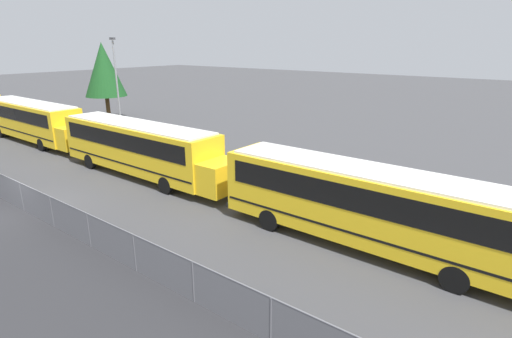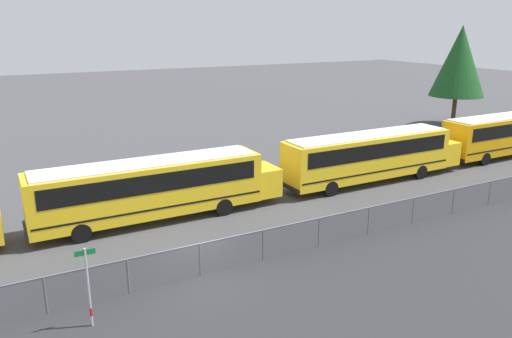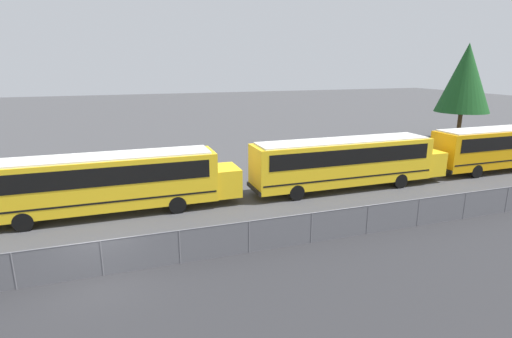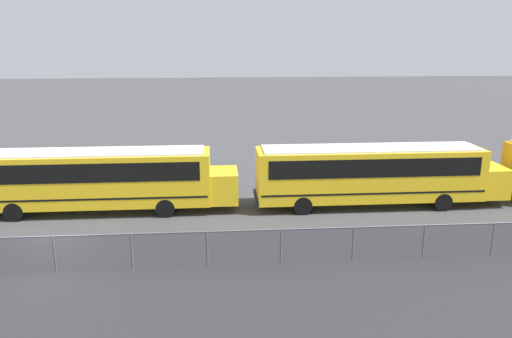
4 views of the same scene
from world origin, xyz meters
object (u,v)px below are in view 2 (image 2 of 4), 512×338
Objects in this scene: school_bus_4 at (510,132)px; school_bus_2 at (155,185)px; tree_1 at (459,61)px; street_sign at (88,286)px; school_bus_3 at (372,154)px.

school_bus_2 is at bearing -179.90° from school_bus_4.
street_sign is at bearing -154.23° from tree_1.
street_sign is (-19.93, -8.45, -0.40)m from school_bus_3.
school_bus_4 is 35.57m from street_sign.
school_bus_2 and school_bus_3 have the same top height.
street_sign is at bearing -157.04° from school_bus_3.
street_sign is (-34.49, -8.69, -0.40)m from school_bus_4.
school_bus_2 reaches higher than street_sign.
street_sign is 0.29× the size of tree_1.
street_sign is 45.65m from tree_1.
school_bus_4 reaches higher than street_sign.
school_bus_2 is 10.01m from street_sign.
school_bus_2 is 1.00× the size of school_bus_3.
school_bus_4 is at bearing 0.10° from school_bus_2.
school_bus_4 is (29.43, 0.05, 0.00)m from school_bus_2.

